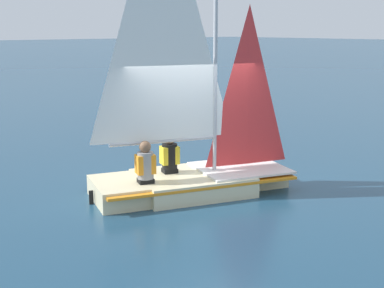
% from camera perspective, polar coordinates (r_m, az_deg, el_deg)
% --- Properties ---
extents(ground_plane, '(260.00, 260.00, 0.00)m').
position_cam_1_polar(ground_plane, '(10.61, 0.00, -5.14)').
color(ground_plane, navy).
extents(sailboat_main, '(4.12, 2.78, 5.97)m').
position_cam_1_polar(sailboat_main, '(10.37, -0.24, -0.68)').
color(sailboat_main, beige).
rests_on(sailboat_main, ground_plane).
extents(sailor_helm, '(0.41, 0.38, 1.16)m').
position_cam_1_polar(sailor_helm, '(10.54, -2.40, -1.70)').
color(sailor_helm, black).
rests_on(sailor_helm, ground_plane).
extents(sailor_crew, '(0.41, 0.38, 1.16)m').
position_cam_1_polar(sailor_crew, '(9.88, -4.99, -2.76)').
color(sailor_crew, black).
rests_on(sailor_crew, ground_plane).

